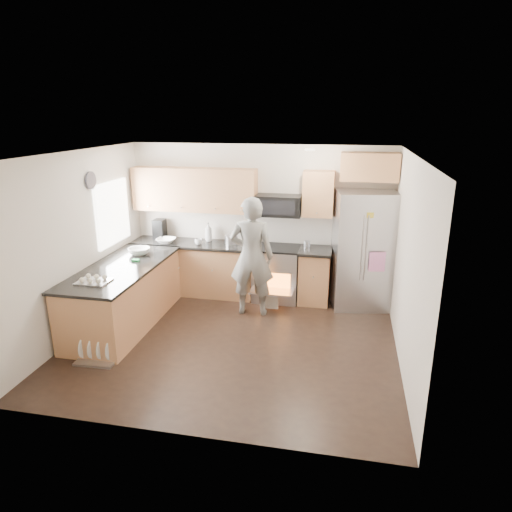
% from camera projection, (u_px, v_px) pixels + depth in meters
% --- Properties ---
extents(ground, '(4.50, 4.50, 0.00)m').
position_uv_depth(ground, '(233.00, 341.00, 6.44)').
color(ground, black).
rests_on(ground, ground).
extents(room_shell, '(4.54, 4.04, 2.62)m').
position_uv_depth(room_shell, '(229.00, 226.00, 5.97)').
color(room_shell, beige).
rests_on(room_shell, ground).
extents(back_cabinet_run, '(4.45, 0.64, 2.50)m').
position_uv_depth(back_cabinet_run, '(224.00, 241.00, 7.90)').
color(back_cabinet_run, '#C17B4D').
rests_on(back_cabinet_run, ground).
extents(peninsula, '(0.96, 2.36, 1.03)m').
position_uv_depth(peninsula, '(124.00, 295.00, 6.87)').
color(peninsula, '#C17B4D').
rests_on(peninsula, ground).
extents(stove_range, '(0.76, 0.97, 1.79)m').
position_uv_depth(stove_range, '(277.00, 261.00, 7.76)').
color(stove_range, '#B7B7BC').
rests_on(stove_range, ground).
extents(refrigerator, '(1.05, 0.88, 1.92)m').
position_uv_depth(refrigerator, '(363.00, 250.00, 7.41)').
color(refrigerator, '#B7B7BC').
rests_on(refrigerator, ground).
extents(person, '(0.73, 0.52, 1.90)m').
position_uv_depth(person, '(252.00, 257.00, 7.10)').
color(person, gray).
rests_on(person, ground).
extents(dish_rack, '(0.53, 0.43, 0.32)m').
position_uv_depth(dish_rack, '(98.00, 354.00, 5.95)').
color(dish_rack, '#B7B7BC').
rests_on(dish_rack, ground).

